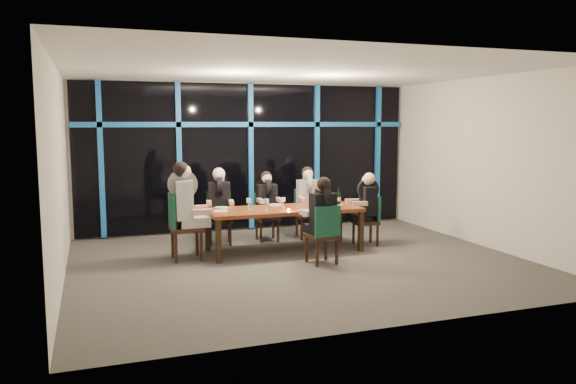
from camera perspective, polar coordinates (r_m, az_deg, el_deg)
name	(u,v)px	position (r m, az deg, el deg)	size (l,w,h in m)	color
room	(301,134)	(8.70, 1.32, 5.92)	(7.04, 7.00, 3.02)	#4E4945
window_wall	(251,154)	(11.51, -3.82, 3.83)	(6.86, 0.43, 2.94)	black
dining_table	(284,212)	(9.57, -0.40, -2.05)	(2.60, 1.00, 0.75)	brown
chair_far_left	(219,215)	(10.30, -7.00, -2.31)	(0.50, 0.50, 0.95)	black
chair_far_mid	(266,214)	(10.54, -2.24, -2.23)	(0.42, 0.42, 0.89)	black
chair_far_right	(307,210)	(10.79, 1.92, -1.89)	(0.47, 0.47, 0.93)	black
chair_end_left	(180,223)	(9.15, -10.89, -3.10)	(0.50, 0.50, 1.08)	black
chair_end_right	(370,218)	(10.22, 8.31, -2.58)	(0.46, 0.46, 0.89)	black
chair_near_mid	(324,232)	(8.72, 3.71, -4.04)	(0.48, 0.48, 0.93)	black
diner_far_left	(219,195)	(10.17, -7.00, -0.30)	(0.51, 0.62, 0.92)	black
diner_far_mid	(267,196)	(10.42, -2.14, -0.37)	(0.45, 0.56, 0.86)	black
diner_far_right	(308,192)	(10.66, 2.04, 0.02)	(0.48, 0.60, 0.91)	black
diner_end_left	(185,196)	(9.10, -10.38, -0.44)	(0.67, 0.54, 1.05)	black
diner_end_right	(366,198)	(10.14, 7.95, -0.62)	(0.58, 0.47, 0.87)	black
diner_near_mid	(322,207)	(8.73, 3.48, -1.56)	(0.49, 0.60, 0.91)	black
plate_far_left	(222,208)	(9.63, -6.76, -1.59)	(0.24, 0.24, 0.01)	white
plate_far_mid	(276,205)	(9.90, -1.26, -1.31)	(0.24, 0.24, 0.01)	white
plate_far_right	(317,203)	(10.14, 2.95, -1.11)	(0.24, 0.24, 0.01)	white
plate_end_left	(220,211)	(9.24, -6.88, -1.95)	(0.24, 0.24, 0.01)	white
plate_end_right	(336,204)	(9.96, 4.91, -1.27)	(0.24, 0.24, 0.01)	white
plate_near_mid	(305,211)	(9.24, 1.78, -1.91)	(0.24, 0.24, 0.01)	white
wine_bottle	(339,199)	(9.90, 5.16, -0.67)	(0.07, 0.07, 0.32)	black
water_pitcher	(327,201)	(9.71, 4.02, -0.94)	(0.12, 0.11, 0.20)	silver
tea_light	(289,210)	(9.26, 0.06, -1.84)	(0.05, 0.05, 0.03)	#F8A64A
wine_glass_a	(266,202)	(9.27, -2.20, -1.04)	(0.08, 0.08, 0.20)	silver
wine_glass_b	(283,200)	(9.59, -0.48, -0.84)	(0.07, 0.07, 0.18)	white
wine_glass_c	(315,199)	(9.65, 2.75, -0.73)	(0.07, 0.07, 0.19)	silver
wine_glass_d	(249,201)	(9.37, -4.03, -0.96)	(0.08, 0.08, 0.20)	silver
wine_glass_e	(326,197)	(10.07, 3.93, -0.53)	(0.06, 0.06, 0.16)	silver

